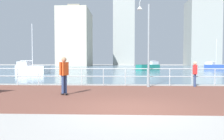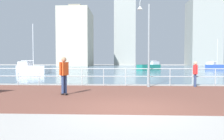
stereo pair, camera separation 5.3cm
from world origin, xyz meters
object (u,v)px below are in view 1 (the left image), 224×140
(sailboat_ivory, at_px, (32,68))
(lamppost, at_px, (146,36))
(skateboarder, at_px, (64,72))
(sailboat_white, at_px, (215,66))
(sailboat_teal, at_px, (149,67))
(bystander, at_px, (195,72))

(sailboat_ivory, bearing_deg, lamppost, -48.23)
(skateboarder, relative_size, sailboat_white, 0.27)
(sailboat_teal, bearing_deg, skateboarder, -104.80)
(skateboarder, height_order, sailboat_teal, sailboat_teal)
(lamppost, height_order, sailboat_white, sailboat_white)
(skateboarder, bearing_deg, lamppost, 38.85)
(lamppost, height_order, skateboarder, lamppost)
(skateboarder, relative_size, bystander, 1.12)
(skateboarder, distance_m, bystander, 7.94)
(bystander, bearing_deg, sailboat_teal, 88.28)
(lamppost, bearing_deg, bystander, 4.70)
(lamppost, height_order, sailboat_ivory, sailboat_ivory)
(sailboat_white, bearing_deg, lamppost, -119.97)
(bystander, xyz_separation_m, sailboat_ivory, (-16.75, 15.13, -0.26))
(skateboarder, bearing_deg, sailboat_ivory, 117.31)
(lamppost, relative_size, sailboat_white, 0.86)
(sailboat_ivory, bearing_deg, skateboarder, -62.69)
(lamppost, distance_m, sailboat_white, 38.02)
(sailboat_white, distance_m, sailboat_teal, 16.40)
(lamppost, relative_size, sailboat_ivory, 0.82)
(bystander, bearing_deg, sailboat_ivory, 137.90)
(sailboat_white, xyz_separation_m, sailboat_teal, (-15.15, -6.28, 0.05))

